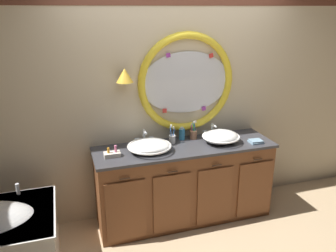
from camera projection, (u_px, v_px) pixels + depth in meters
ground_plane at (192, 230)px, 3.68m from camera, size 14.00×14.00×0.00m
back_wall_assembly at (176, 98)px, 3.77m from camera, size 6.40×0.26×2.60m
vanity_counter at (185, 182)px, 3.78m from camera, size 1.93×0.59×0.87m
sink_basin_left at (149, 146)px, 3.48m from camera, size 0.45×0.45×0.11m
sink_basin_right at (221, 137)px, 3.71m from camera, size 0.41×0.41×0.13m
faucet_set_left at (144, 138)px, 3.68m from camera, size 0.21×0.13×0.16m
faucet_set_right at (212, 131)px, 3.91m from camera, size 0.24×0.12×0.15m
toothbrush_holder_left at (172, 139)px, 3.69m from camera, size 0.08×0.08×0.21m
toothbrush_holder_right at (193, 134)px, 3.82m from camera, size 0.09×0.09×0.22m
soap_dispenser at (182, 134)px, 3.79m from camera, size 0.07×0.07×0.15m
folded_hand_towel at (256, 141)px, 3.72m from camera, size 0.14×0.12×0.03m
toiletry_basket at (112, 154)px, 3.37m from camera, size 0.16×0.09×0.11m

